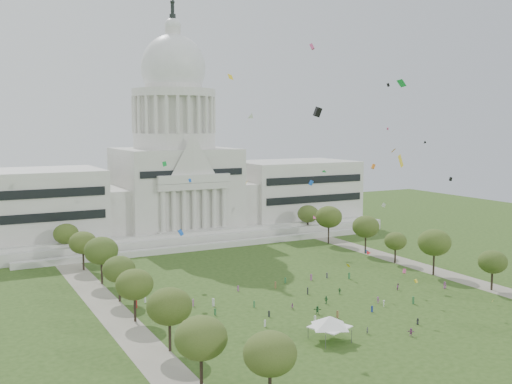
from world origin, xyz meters
The scene contains 32 objects.
ground centered at (0.00, 0.00, 0.00)m, with size 400.00×400.00×0.00m, color #2A4716.
capitol centered at (0.00, 113.59, 22.30)m, with size 160.00×64.50×91.30m.
path_left centered at (-48.00, 30.00, 0.02)m, with size 8.00×160.00×0.04m, color gray.
path_right centered at (48.00, 30.00, 0.02)m, with size 8.00×160.00×0.04m, color gray.
row_tree_l_0 centered at (-45.26, -21.68, 8.95)m, with size 8.85×8.85×12.59m.
row_tree_l_1 centered at (-44.07, -2.96, 8.95)m, with size 8.86×8.86×12.59m.
row_tree_r_1 centered at (46.22, -1.75, 7.66)m, with size 7.58×7.58×10.78m.
row_tree_l_2 centered at (-45.04, 17.30, 8.51)m, with size 8.42×8.42×11.97m.
row_tree_r_2 centered at (44.17, 17.44, 9.66)m, with size 9.55×9.55×13.58m.
row_tree_l_3 centered at (-44.09, 33.92, 8.21)m, with size 8.12×8.12×11.55m.
row_tree_r_3 centered at (44.40, 34.48, 7.08)m, with size 7.01×7.01×9.98m.
row_tree_l_4 centered at (-44.08, 52.42, 9.39)m, with size 9.29×9.29×13.21m.
row_tree_r_4 centered at (44.76, 50.04, 9.29)m, with size 9.19×9.19×13.06m.
row_tree_l_5 centered at (-45.22, 71.01, 8.42)m, with size 8.33×8.33×11.85m.
row_tree_r_5 centered at (43.49, 70.19, 9.93)m, with size 9.82×9.82×13.96m.
row_tree_l_6 centered at (-46.87, 89.14, 8.27)m, with size 8.19×8.19×11.64m.
row_tree_r_6 centered at (45.96, 88.13, 8.51)m, with size 8.42×8.42×11.97m.
near_tree_0 centered at (-38.00, -32.00, 8.56)m, with size 8.47×8.47×12.04m.
event_tent centered at (-13.39, -12.73, 4.12)m, with size 12.17×12.17×5.31m.
person_0 centered at (36.27, 5.10, 0.95)m, with size 0.93×0.60×1.90m, color #994C8C.
person_2 centered at (24.19, 9.78, 0.92)m, with size 0.90×0.55×1.85m, color #994C8C.
person_3 centered at (11.83, 2.98, 0.83)m, with size 1.07×0.55×1.65m, color #994C8C.
person_4 centered at (0.30, 8.55, 0.98)m, with size 1.15×0.63×1.97m, color #33723F.
person_5 centered at (-6.05, 2.81, 0.98)m, with size 1.83×0.72×1.97m, color #33723F.
person_6 centered at (9.42, -13.60, 0.74)m, with size 0.73×0.47×1.49m, color #26262B.
person_7 centered at (-4.10, -13.13, 0.77)m, with size 0.56×0.41×1.53m, color #4C4C51.
person_8 centered at (-9.31, 8.78, 0.74)m, with size 0.72×0.44×1.48m, color #994C8C.
person_9 centered at (11.50, 0.25, 0.79)m, with size 1.02×0.53×1.58m, color silver.
person_10 centered at (8.13, 13.76, 0.88)m, with size 1.04×0.57×1.77m, color #33723F.
person_11 centered at (3.17, -18.37, 0.85)m, with size 1.57×0.62×1.70m, color #994C8C.
distant_crowd centered at (-12.61, 15.70, 0.86)m, with size 62.16×36.40×1.93m.
kite_swarm centered at (2.91, 8.26, 29.72)m, with size 89.59×95.83×56.15m.
Camera 1 is at (-81.35, -109.85, 43.88)m, focal length 42.00 mm.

